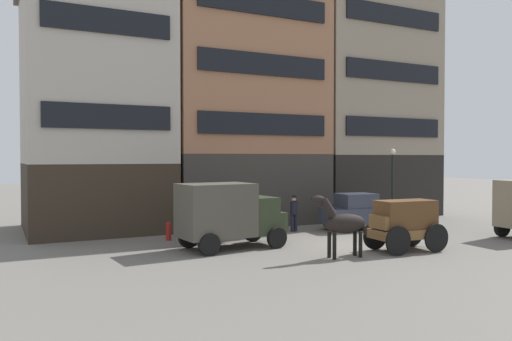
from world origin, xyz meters
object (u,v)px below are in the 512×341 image
(sedan_dark, at_px, (358,212))
(streetlamp_curbside, at_px, (393,175))
(draft_horse, at_px, (343,223))
(cargo_wagon, at_px, (404,222))
(delivery_truck_far, at_px, (229,213))
(fire_hydrant_curbside, at_px, (169,231))
(pedestrian_officer, at_px, (294,212))

(sedan_dark, distance_m, streetlamp_curbside, 3.97)
(streetlamp_curbside, bearing_deg, sedan_dark, -159.97)
(streetlamp_curbside, bearing_deg, draft_horse, -141.19)
(cargo_wagon, distance_m, draft_horse, 2.95)
(delivery_truck_far, distance_m, sedan_dark, 8.22)
(streetlamp_curbside, height_order, fire_hydrant_curbside, streetlamp_curbside)
(sedan_dark, xyz_separation_m, fire_hydrant_curbside, (-9.53, 1.07, -0.49))
(pedestrian_officer, distance_m, fire_hydrant_curbside, 6.32)
(cargo_wagon, height_order, delivery_truck_far, delivery_truck_far)
(sedan_dark, bearing_deg, draft_horse, -132.39)
(sedan_dark, bearing_deg, pedestrian_officer, 165.05)
(delivery_truck_far, relative_size, streetlamp_curbside, 1.08)
(sedan_dark, relative_size, fire_hydrant_curbside, 4.63)
(draft_horse, bearing_deg, cargo_wagon, -0.07)
(pedestrian_officer, bearing_deg, draft_horse, -105.80)
(cargo_wagon, xyz_separation_m, sedan_dark, (2.10, 5.54, -0.23))
(pedestrian_officer, relative_size, fire_hydrant_curbside, 2.16)
(delivery_truck_far, height_order, pedestrian_officer, delivery_truck_far)
(cargo_wagon, xyz_separation_m, fire_hydrant_curbside, (-7.43, 6.61, -0.72))
(fire_hydrant_curbside, bearing_deg, pedestrian_officer, -1.85)
(delivery_truck_far, relative_size, sedan_dark, 1.16)
(pedestrian_officer, height_order, fire_hydrant_curbside, pedestrian_officer)
(delivery_truck_far, xyz_separation_m, streetlamp_curbside, (11.31, 3.17, 1.25))
(cargo_wagon, distance_m, sedan_dark, 5.93)
(sedan_dark, relative_size, streetlamp_curbside, 0.93)
(cargo_wagon, xyz_separation_m, draft_horse, (-2.95, 0.00, 0.12))
(draft_horse, xyz_separation_m, pedestrian_officer, (1.81, 6.40, -0.29))
(delivery_truck_far, relative_size, fire_hydrant_curbside, 5.38)
(pedestrian_officer, bearing_deg, cargo_wagon, -79.92)
(streetlamp_curbside, relative_size, fire_hydrant_curbside, 4.96)
(draft_horse, height_order, pedestrian_officer, draft_horse)
(pedestrian_officer, bearing_deg, delivery_truck_far, -149.23)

